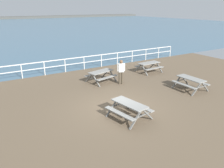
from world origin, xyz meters
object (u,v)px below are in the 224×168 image
picnic_table_far_left (101,74)px  picnic_table_mid_centre (149,65)px  picnic_table_near_right (191,81)px  visitor (121,70)px  picnic_table_far_right (129,107)px

picnic_table_far_left → picnic_table_mid_centre: bearing=-11.3°
picnic_table_near_right → picnic_table_far_left: bearing=42.7°
picnic_table_far_left → visitor: (0.94, -1.09, 0.36)m
picnic_table_near_right → picnic_table_far_right: (-5.50, -1.12, 0.00)m
visitor → picnic_table_far_left: bearing=-118.3°
picnic_table_near_right → picnic_table_far_left: size_ratio=0.86×
picnic_table_far_left → picnic_table_far_right: bearing=-118.7°
picnic_table_far_left → visitor: 1.49m
picnic_table_near_right → picnic_table_mid_centre: 4.49m
picnic_table_far_left → visitor: size_ratio=1.27×
picnic_table_mid_centre → picnic_table_far_left: same height
picnic_table_near_right → picnic_table_far_right: size_ratio=0.89×
picnic_table_near_right → picnic_table_far_left: (-4.05, 4.29, 0.00)m
picnic_table_mid_centre → picnic_table_near_right: bearing=-97.4°
picnic_table_near_right → picnic_table_mid_centre: (0.39, 4.47, 0.00)m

